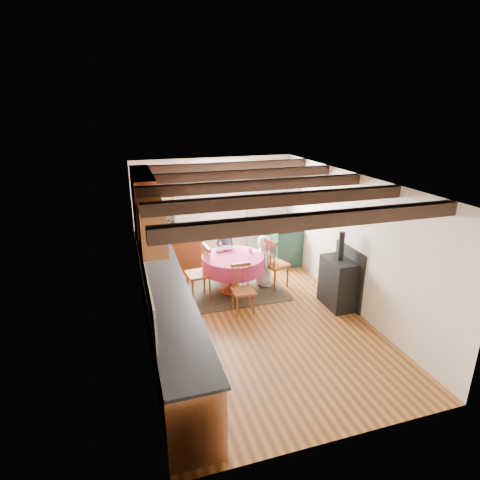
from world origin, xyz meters
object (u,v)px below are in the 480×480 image
object	(u,v)px
chair_near	(243,289)
chair_left	(198,272)
dining_table	(233,273)
child_far	(226,251)
aga_range	(282,243)
chair_right	(276,262)
cup	(251,250)
child_right	(264,261)
cast_iron_stove	(339,270)

from	to	relation	value
chair_near	chair_left	world-z (taller)	chair_left
dining_table	child_far	bearing A→B (deg)	88.45
dining_table	aga_range	xyz separation A→B (m)	(1.52, 1.14, 0.08)
chair_right	cup	world-z (taller)	chair_right
dining_table	child_far	distance (m)	0.66
child_right	chair_left	bearing A→B (deg)	111.56
cast_iron_stove	child_right	xyz separation A→B (m)	(-0.96, 1.20, -0.18)
chair_right	chair_near	bearing A→B (deg)	111.54
dining_table	chair_right	xyz separation A→B (m)	(0.85, -0.09, 0.16)
dining_table	child_right	world-z (taller)	child_right
aga_range	child_right	world-z (taller)	child_right
chair_right	child_right	bearing A→B (deg)	34.80
dining_table	chair_near	bearing A→B (deg)	-94.66
dining_table	chair_near	world-z (taller)	chair_near
chair_left	child_far	world-z (taller)	child_far
chair_right	child_far	xyz separation A→B (m)	(-0.84, 0.69, 0.09)
cup	cast_iron_stove	bearing A→B (deg)	-45.17
child_far	aga_range	bearing A→B (deg)	-176.95
aga_range	cup	bearing A→B (deg)	-137.20
cup	child_right	bearing A→B (deg)	-8.45
chair_left	cup	size ratio (longest dim) A/B	11.32
aga_range	cup	xyz separation A→B (m)	(-1.13, -1.05, 0.33)
aga_range	child_right	bearing A→B (deg)	-127.94
child_far	child_right	world-z (taller)	child_far
chair_left	child_far	xyz separation A→B (m)	(0.72, 0.68, 0.11)
chair_right	aga_range	size ratio (longest dim) A/B	1.08
child_right	cup	distance (m)	0.37
chair_near	child_far	bearing A→B (deg)	87.81
child_right	dining_table	bearing A→B (deg)	110.68
cast_iron_stove	cup	distance (m)	1.76
cast_iron_stove	child_right	bearing A→B (deg)	128.48
chair_left	aga_range	size ratio (longest dim) A/B	1.06
dining_table	child_far	world-z (taller)	child_far
dining_table	child_far	xyz separation A→B (m)	(0.02, 0.61, 0.25)
chair_left	child_right	distance (m)	1.38
dining_table	aga_range	bearing A→B (deg)	36.86
child_far	child_right	size ratio (longest dim) A/B	1.16
cast_iron_stove	chair_right	bearing A→B (deg)	125.84
chair_left	chair_right	xyz separation A→B (m)	(1.56, -0.01, 0.01)
aga_range	cast_iron_stove	world-z (taller)	cast_iron_stove
chair_near	aga_range	world-z (taller)	aga_range
chair_left	child_right	world-z (taller)	child_right
chair_left	chair_right	distance (m)	1.56
aga_range	cup	size ratio (longest dim) A/B	10.69
dining_table	child_far	size ratio (longest dim) A/B	0.98
aga_range	chair_near	bearing A→B (deg)	-128.24
chair_left	cup	bearing A→B (deg)	93.23
chair_near	cup	world-z (taller)	chair_near
cast_iron_stove	chair_left	bearing A→B (deg)	155.13
chair_near	chair_left	size ratio (longest dim) A/B	0.87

